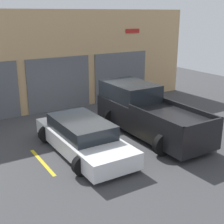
% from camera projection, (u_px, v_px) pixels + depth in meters
% --- Properties ---
extents(ground_plane, '(28.00, 28.00, 0.00)m').
position_uv_depth(ground_plane, '(92.00, 126.00, 13.63)').
color(ground_plane, '#3D3D3F').
extents(shophouse_building, '(15.35, 0.68, 4.89)m').
position_uv_depth(shophouse_building, '(59.00, 62.00, 15.55)').
color(shophouse_building, tan).
rests_on(shophouse_building, ground).
extents(pickup_truck, '(2.40, 5.44, 1.88)m').
position_uv_depth(pickup_truck, '(146.00, 112.00, 12.59)').
color(pickup_truck, black).
rests_on(pickup_truck, ground).
extents(sedan_white, '(2.19, 4.76, 1.18)m').
position_uv_depth(sedan_white, '(82.00, 137.00, 10.94)').
color(sedan_white, white).
rests_on(sedan_white, ground).
extents(parking_stripe_far_left, '(0.12, 2.20, 0.01)m').
position_uv_depth(parking_stripe_far_left, '(42.00, 162.00, 10.32)').
color(parking_stripe_far_left, gold).
rests_on(parking_stripe_far_left, ground).
extents(parking_stripe_left, '(0.12, 2.20, 0.01)m').
position_uv_depth(parking_stripe_left, '(119.00, 143.00, 11.85)').
color(parking_stripe_left, gold).
rests_on(parking_stripe_left, ground).
extents(parking_stripe_centre, '(0.12, 2.20, 0.01)m').
position_uv_depth(parking_stripe_centre, '(178.00, 128.00, 13.37)').
color(parking_stripe_centre, gold).
rests_on(parking_stripe_centre, ground).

